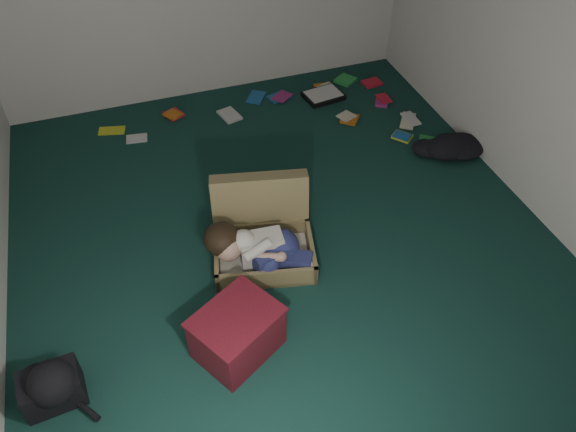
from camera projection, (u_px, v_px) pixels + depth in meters
floor at (282, 236)px, 4.33m from camera, size 4.50×4.50×0.00m
wall_front at (490, 421)px, 1.90m from camera, size 4.50×0.00×4.50m
wall_right at (552, 39)px, 3.90m from camera, size 0.00×4.50×4.50m
suitcase at (263, 233)px, 4.13m from camera, size 0.86×0.84×0.53m
person at (257, 247)px, 3.97m from camera, size 0.74×0.50×0.33m
maroon_bin at (237, 333)px, 3.48m from camera, size 0.64×0.60×0.35m
backpack at (52, 387)px, 3.27m from camera, size 0.45×0.37×0.25m
clothing_pile at (446, 150)px, 4.99m from camera, size 0.59×0.54×0.15m
paper_tray at (323, 95)px, 5.73m from camera, size 0.41×0.33×0.05m
book_scatter at (301, 111)px, 5.56m from camera, size 2.99×1.50×0.02m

